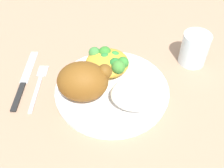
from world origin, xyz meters
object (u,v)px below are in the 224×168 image
at_px(rice_pile, 136,94).
at_px(mac_cheese_with_broccoli, 109,62).
at_px(roasted_chicken, 84,81).
at_px(fork, 38,84).
at_px(knife, 23,83).
at_px(plate, 112,90).
at_px(water_glass, 194,49).

distance_m(rice_pile, mac_cheese_with_broccoli, 0.11).
height_order(roasted_chicken, rice_pile, roasted_chicken).
bearing_deg(fork, roasted_chicken, -20.14).
distance_m(rice_pile, knife, 0.26).
bearing_deg(roasted_chicken, knife, 163.49).
bearing_deg(fork, mac_cheese_with_broccoli, 15.03).
height_order(rice_pile, fork, rice_pile).
distance_m(plate, fork, 0.16).
relative_size(roasted_chicken, rice_pile, 1.07).
distance_m(rice_pile, water_glass, 0.20).
relative_size(mac_cheese_with_broccoli, knife, 0.52).
distance_m(fork, knife, 0.03).
height_order(plate, knife, plate).
relative_size(fork, knife, 0.75).
bearing_deg(knife, mac_cheese_with_broccoli, 11.58).
height_order(roasted_chicken, mac_cheese_with_broccoli, roasted_chicken).
distance_m(fork, water_glass, 0.37).
bearing_deg(mac_cheese_with_broccoli, roasted_chicken, -120.08).
xyz_separation_m(roasted_chicken, knife, (-0.14, 0.04, -0.05)).
xyz_separation_m(roasted_chicken, rice_pile, (0.10, -0.02, -0.02)).
relative_size(roasted_chicken, knife, 0.57).
relative_size(plate, fork, 1.72).
bearing_deg(fork, knife, 175.52).
bearing_deg(rice_pile, plate, 141.25).
xyz_separation_m(roasted_chicken, mac_cheese_with_broccoli, (0.05, 0.08, -0.02)).
distance_m(roasted_chicken, knife, 0.16).
xyz_separation_m(rice_pile, water_glass, (0.14, 0.14, 0.00)).
distance_m(roasted_chicken, fork, 0.13).
relative_size(plate, rice_pile, 2.41).
bearing_deg(mac_cheese_with_broccoli, fork, -164.97).
distance_m(roasted_chicken, water_glass, 0.28).
xyz_separation_m(mac_cheese_with_broccoli, knife, (-0.19, -0.04, -0.03)).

